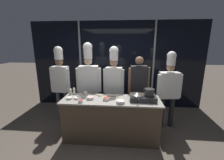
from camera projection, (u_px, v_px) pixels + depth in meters
ground_plane at (111, 137)px, 3.34m from camera, size 24.00×24.00×0.00m
window_wall_back at (116, 65)px, 4.77m from camera, size 5.40×0.09×2.70m
demo_counter at (111, 119)px, 3.23m from camera, size 2.05×0.65×0.91m
portable_stove at (143, 98)px, 3.05m from camera, size 0.52×0.36×0.12m
frying_pan at (137, 94)px, 3.04m from camera, size 0.32×0.55×0.05m
stock_pot at (149, 92)px, 3.01m from camera, size 0.22×0.20×0.13m
squeeze_bottle_oil at (70, 91)px, 3.39m from camera, size 0.06×0.06×0.16m
squeeze_bottle_clear at (74, 91)px, 3.42m from camera, size 0.06×0.06×0.16m
prep_bowl_rice at (120, 102)px, 2.90m from camera, size 0.17×0.17×0.06m
prep_bowl_bell_pepper at (81, 101)px, 2.94m from camera, size 0.10×0.10×0.05m
prep_bowl_shrimp at (90, 98)px, 3.11m from camera, size 0.15×0.15×0.05m
prep_bowl_garlic at (78, 98)px, 3.13m from camera, size 0.15×0.15×0.04m
prep_bowl_chili_flakes at (106, 99)px, 3.06m from camera, size 0.14×0.14×0.06m
prep_bowl_ginger at (85, 93)px, 3.40m from camera, size 0.10×0.10×0.06m
prep_bowl_onion at (70, 98)px, 3.12m from camera, size 0.14×0.14×0.04m
serving_spoon_slotted at (116, 96)px, 3.25m from camera, size 0.27×0.07×0.02m
serving_spoon_solid at (98, 95)px, 3.32m from camera, size 0.25×0.18×0.02m
chef_head at (60, 78)px, 3.82m from camera, size 0.53×0.25×1.97m
chef_sous at (89, 79)px, 3.78m from camera, size 0.62×0.30×2.06m
chef_line at (114, 79)px, 3.69m from camera, size 0.52×0.25×1.98m
person_guest at (138, 84)px, 3.70m from camera, size 0.52×0.28×1.73m
chef_pastry at (169, 86)px, 3.54m from camera, size 0.59×0.28×1.87m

